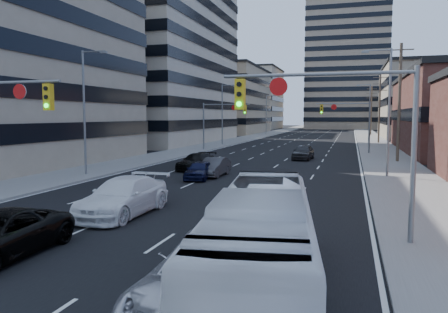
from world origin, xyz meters
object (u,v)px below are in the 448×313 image
at_px(white_van, 123,197).
at_px(sedan_blue, 199,170).
at_px(silver_suv, 215,276).
at_px(transit_bus, 261,245).

bearing_deg(white_van, sedan_blue, 93.59).
distance_m(silver_suv, transit_bus, 1.37).
relative_size(silver_suv, sedan_blue, 1.62).
bearing_deg(silver_suv, transit_bus, 46.77).
distance_m(transit_bus, sedan_blue, 19.97).
bearing_deg(silver_suv, white_van, 126.74).
bearing_deg(sedan_blue, silver_suv, -74.39).
bearing_deg(silver_suv, sedan_blue, 107.12).
bearing_deg(white_van, silver_suv, -48.35).
distance_m(white_van, sedan_blue, 11.20).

